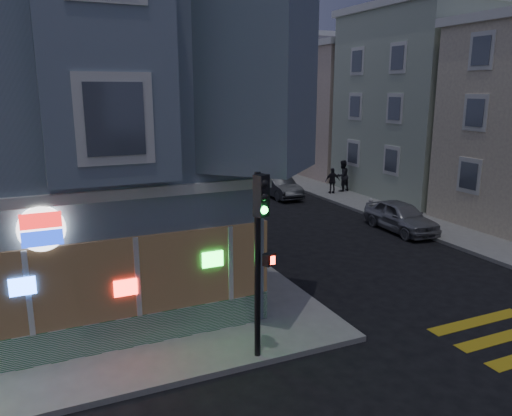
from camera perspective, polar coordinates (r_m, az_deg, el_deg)
sidewalk_ne at (r=41.52m, az=17.60°, el=4.09°), size 24.00×42.00×0.15m
row_house_b at (r=33.57m, az=21.70°, el=10.87°), size 12.00×8.60×10.50m
row_house_c at (r=40.42m, az=12.37°, el=10.70°), size 12.00×8.60×9.00m
row_house_d at (r=47.94m, az=5.92°, el=12.21°), size 12.00×8.60×10.50m
utility_pole at (r=35.59m, az=3.40°, el=10.89°), size 2.20×0.30×9.00m
street_tree_near at (r=41.13m, az=-0.28°, el=10.05°), size 3.00×3.00×5.30m
street_tree_far at (r=48.54m, az=-4.16°, el=10.53°), size 3.00×3.00×5.30m
pedestrian_a at (r=31.48m, az=9.85°, el=3.64°), size 1.08×0.93×1.93m
pedestrian_b at (r=30.74m, az=8.74°, el=3.10°), size 0.97×0.57×1.55m
parked_car_a at (r=23.71m, az=16.21°, el=-0.93°), size 1.80×4.13×1.39m
parked_car_b at (r=30.10m, az=2.65°, el=2.51°), size 1.44×4.04×1.33m
parked_car_c at (r=36.14m, az=0.91°, el=4.26°), size 2.10×4.29×1.20m
parked_car_d at (r=40.86m, az=-2.19°, el=5.37°), size 2.34×4.70×1.28m
traffic_signal at (r=11.18m, az=0.49°, el=-3.24°), size 0.57×0.50×4.43m
fire_hydrant at (r=26.48m, az=12.98°, el=0.36°), size 0.41×0.24×0.72m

